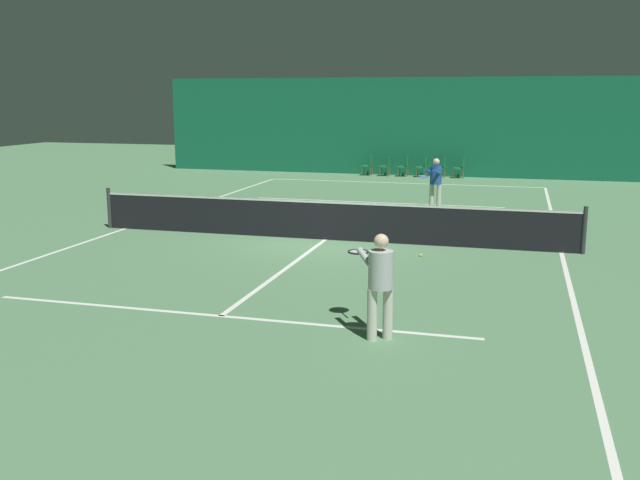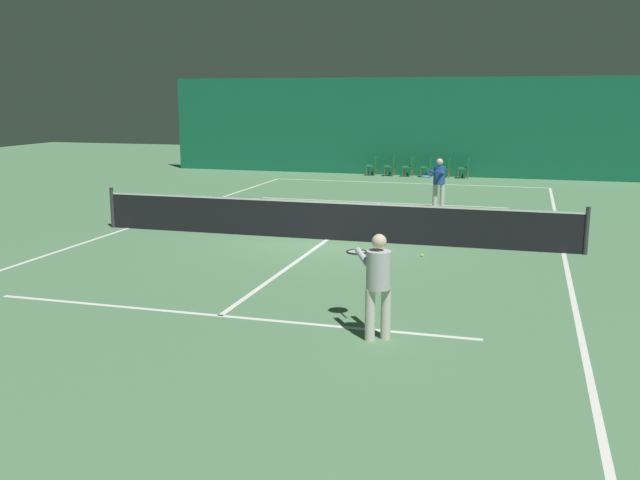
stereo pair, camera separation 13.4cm
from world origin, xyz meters
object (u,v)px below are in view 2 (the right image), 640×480
at_px(courtside_chair_5, 465,167).
at_px(player_near, 377,278).
at_px(player_far, 439,180).
at_px(courtside_chair_3, 428,166).
at_px(courtside_chair_0, 373,165).
at_px(courtside_chair_1, 391,165).
at_px(courtside_chair_2, 409,165).
at_px(tennis_net, 327,219).
at_px(tennis_ball, 422,255).
at_px(courtside_chair_4, 447,166).

bearing_deg(courtside_chair_5, player_near, 1.44).
bearing_deg(player_far, courtside_chair_3, -153.15).
bearing_deg(courtside_chair_5, player_far, -0.67).
xyz_separation_m(player_far, courtside_chair_0, (-3.88, 8.68, -0.43)).
height_order(player_near, courtside_chair_3, player_near).
bearing_deg(courtside_chair_0, courtside_chair_1, 90.00).
bearing_deg(courtside_chair_5, courtside_chair_2, -90.00).
xyz_separation_m(tennis_net, courtside_chair_1, (-1.08, 14.28, -0.03)).
bearing_deg(tennis_ball, player_near, -88.68).
xyz_separation_m(player_near, player_far, (-0.63, 12.36, 0.00)).
bearing_deg(tennis_net, courtside_chair_5, 81.62).
height_order(tennis_net, tennis_ball, tennis_net).
bearing_deg(tennis_ball, courtside_chair_2, 100.19).
height_order(player_near, tennis_ball, player_near).
relative_size(player_far, courtside_chair_0, 1.86).
height_order(tennis_net, courtside_chair_0, tennis_net).
xyz_separation_m(courtside_chair_2, courtside_chair_5, (2.39, 0.00, 0.00)).
xyz_separation_m(courtside_chair_2, courtside_chair_3, (0.80, 0.00, 0.00)).
bearing_deg(courtside_chair_4, courtside_chair_3, -90.00).
relative_size(player_near, courtside_chair_1, 1.85).
distance_m(player_near, tennis_ball, 5.59).
bearing_deg(courtside_chair_4, player_near, 3.60).
bearing_deg(tennis_net, courtside_chair_4, 84.77).
height_order(courtside_chair_3, courtside_chair_4, same).
height_order(courtside_chair_0, courtside_chair_5, same).
distance_m(player_far, courtside_chair_1, 9.22).
height_order(tennis_net, courtside_chair_3, tennis_net).
bearing_deg(courtside_chair_1, tennis_ball, 13.01).
distance_m(courtside_chair_3, tennis_ball, 15.66).
bearing_deg(player_near, courtside_chair_5, -30.81).
height_order(player_far, tennis_ball, player_far).
distance_m(player_far, tennis_ball, 6.92).
relative_size(courtside_chair_2, courtside_chair_5, 1.00).
height_order(player_near, courtside_chair_5, player_near).
xyz_separation_m(courtside_chair_1, courtside_chair_4, (2.39, 0.00, 0.00)).
xyz_separation_m(tennis_net, player_near, (2.63, -6.76, 0.40)).
height_order(player_near, player_far, player_far).
height_order(tennis_net, courtside_chair_1, tennis_net).
relative_size(player_near, tennis_ball, 23.57).
distance_m(courtside_chair_0, tennis_ball, 16.14).
relative_size(courtside_chair_3, courtside_chair_4, 1.00).
bearing_deg(courtside_chair_2, courtside_chair_4, 90.00).
bearing_deg(courtside_chair_5, courtside_chair_0, -90.00).
relative_size(courtside_chair_1, courtside_chair_4, 1.00).
bearing_deg(tennis_net, courtside_chair_2, 91.15).
bearing_deg(courtside_chair_3, courtside_chair_5, 90.00).
relative_size(tennis_net, courtside_chair_3, 14.29).
relative_size(courtside_chair_5, tennis_ball, 12.73).
relative_size(courtside_chair_0, tennis_ball, 12.73).
distance_m(player_near, player_far, 12.38).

